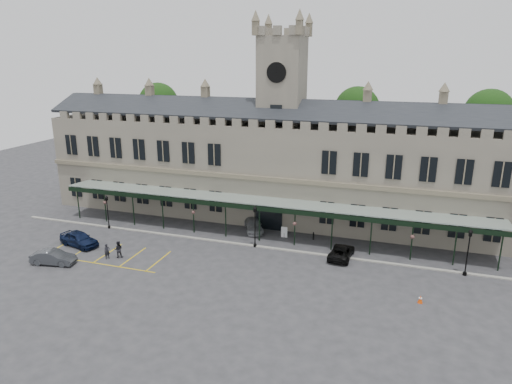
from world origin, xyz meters
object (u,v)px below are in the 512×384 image
(station_building, at_px, (281,167))
(traffic_cone, at_px, (420,299))
(lamp_post_right, at_px, (468,248))
(sign_board, at_px, (284,232))
(car_left_b, at_px, (53,257))
(clock_tower, at_px, (282,114))
(car_taxi, at_px, (253,225))
(person_b, at_px, (118,249))
(lamp_post_left, at_px, (107,209))
(lamp_post_mid, at_px, (255,223))
(person_a, at_px, (107,251))
(car_van, at_px, (341,252))
(car_left_a, at_px, (79,239))

(station_building, bearing_deg, traffic_cone, -45.86)
(lamp_post_right, distance_m, sign_board, 19.02)
(station_building, xyz_separation_m, car_left_b, (-17.50, -20.74, -5.75))
(clock_tower, height_order, car_taxi, clock_tower)
(car_left_b, bearing_deg, sign_board, -65.33)
(car_taxi, relative_size, person_b, 2.63)
(lamp_post_right, relative_size, traffic_cone, 6.98)
(lamp_post_left, bearing_deg, lamp_post_right, -0.19)
(lamp_post_mid, distance_m, sign_board, 4.79)
(person_a, bearing_deg, car_taxi, -9.20)
(lamp_post_right, bearing_deg, lamp_post_left, 179.81)
(car_van, bearing_deg, traffic_cone, 141.55)
(traffic_cone, distance_m, person_a, 30.03)
(clock_tower, relative_size, person_a, 15.71)
(car_van, bearing_deg, lamp_post_left, 4.71)
(traffic_cone, distance_m, car_left_b, 34.49)
(station_building, relative_size, car_taxi, 12.89)
(lamp_post_mid, bearing_deg, person_b, -150.82)
(station_building, distance_m, sign_board, 9.35)
(station_building, relative_size, person_b, 33.89)
(sign_board, xyz_separation_m, person_a, (-15.58, -11.14, 0.18))
(lamp_post_left, relative_size, car_left_b, 0.95)
(clock_tower, height_order, person_b, clock_tower)
(lamp_post_left, bearing_deg, traffic_cone, -10.86)
(car_left_a, distance_m, car_left_b, 4.64)
(clock_tower, distance_m, car_left_a, 27.25)
(clock_tower, distance_m, person_b, 24.62)
(car_van, bearing_deg, sign_board, -22.57)
(clock_tower, relative_size, person_b, 14.01)
(car_left_a, distance_m, person_a, 5.26)
(lamp_post_mid, bearing_deg, station_building, 90.40)
(station_building, height_order, car_taxi, station_building)
(station_building, height_order, traffic_cone, station_building)
(lamp_post_left, bearing_deg, station_building, 30.08)
(station_building, distance_m, car_taxi, 8.43)
(clock_tower, relative_size, car_van, 5.48)
(car_left_a, bearing_deg, traffic_cone, -77.80)
(car_taxi, bearing_deg, lamp_post_mid, -95.49)
(person_b, bearing_deg, lamp_post_left, -76.71)
(lamp_post_left, height_order, car_van, lamp_post_left)
(lamp_post_mid, distance_m, car_van, 9.48)
(car_left_b, xyz_separation_m, car_taxi, (15.88, 14.83, -0.04))
(clock_tower, height_order, lamp_post_mid, clock_tower)
(traffic_cone, xyz_separation_m, sign_board, (-14.44, 10.45, 0.28))
(station_building, height_order, lamp_post_left, station_building)
(sign_board, xyz_separation_m, person_b, (-14.68, -10.51, 0.28))
(sign_board, height_order, person_a, person_a)
(station_building, height_order, car_left_a, station_building)
(lamp_post_mid, height_order, lamp_post_right, lamp_post_mid)
(lamp_post_left, relative_size, person_a, 2.60)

